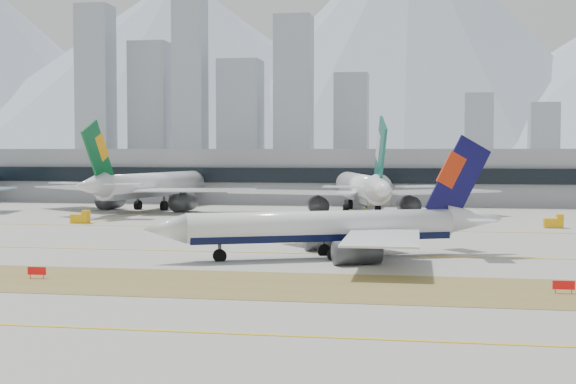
% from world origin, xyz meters
% --- Properties ---
extents(ground, '(3000.00, 3000.00, 0.00)m').
position_xyz_m(ground, '(0.00, 0.00, 0.00)').
color(ground, '#A4A39A').
rests_on(ground, ground).
extents(apron_markings, '(360.00, 122.22, 0.06)m').
position_xyz_m(apron_markings, '(0.00, -53.95, 0.02)').
color(apron_markings, olive).
rests_on(apron_markings, ground).
extents(taxiing_airliner, '(48.15, 40.71, 16.99)m').
position_xyz_m(taxiing_airliner, '(14.88, -8.41, 4.10)').
color(taxiing_airliner, white).
rests_on(taxiing_airliner, ground).
extents(widebody_eva, '(59.30, 58.89, 21.57)m').
position_xyz_m(widebody_eva, '(-39.30, 69.90, 5.73)').
color(widebody_eva, white).
rests_on(widebody_eva, ground).
extents(widebody_cathay, '(59.19, 59.00, 21.71)m').
position_xyz_m(widebody_cathay, '(13.21, 64.47, 5.77)').
color(widebody_cathay, white).
rests_on(widebody_cathay, ground).
extents(terminal, '(280.00, 43.10, 15.00)m').
position_xyz_m(terminal, '(0.00, 114.84, 7.50)').
color(terminal, gray).
rests_on(terminal, ground).
extents(hold_sign_left, '(2.20, 0.15, 1.35)m').
position_xyz_m(hold_sign_left, '(-16.64, -32.00, 0.88)').
color(hold_sign_left, red).
rests_on(hold_sign_left, ground).
extents(hold_sign_right, '(2.20, 0.15, 1.35)m').
position_xyz_m(hold_sign_right, '(40.93, -32.00, 0.88)').
color(hold_sign_right, red).
rests_on(hold_sign_right, ground).
extents(gse_c, '(3.55, 2.00, 2.60)m').
position_xyz_m(gse_c, '(20.89, 44.23, 1.05)').
color(gse_c, '#F2AA0C').
rests_on(gse_c, ground).
extents(gse_extra, '(3.55, 2.00, 2.60)m').
position_xyz_m(gse_extra, '(51.11, 40.02, 1.05)').
color(gse_extra, '#F2AA0C').
rests_on(gse_extra, ground).
extents(gse_b, '(3.55, 2.00, 2.60)m').
position_xyz_m(gse_b, '(-40.96, 34.38, 1.05)').
color(gse_b, '#F2AA0C').
rests_on(gse_b, ground).
extents(city_skyline, '(342.00, 49.80, 140.00)m').
position_xyz_m(city_skyline, '(-106.76, 453.42, 49.80)').
color(city_skyline, '#8C949F').
rests_on(city_skyline, ground).
extents(mountain_ridge, '(2830.00, 1120.00, 470.00)m').
position_xyz_m(mountain_ridge, '(33.00, 1404.14, 181.85)').
color(mountain_ridge, '#9EA8B7').
rests_on(mountain_ridge, ground).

